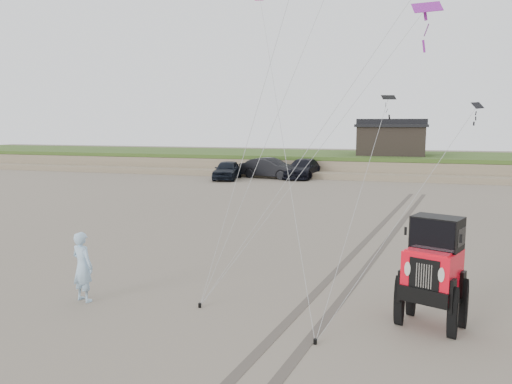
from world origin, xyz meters
TOP-DOWN VIEW (x-y plane):
  - ground at (0.00, 0.00)m, footprint 160.00×160.00m
  - dune_ridge at (0.00, 37.50)m, footprint 160.00×14.25m
  - cabin at (2.00, 37.00)m, footprint 6.40×5.40m
  - truck_a at (-11.01, 27.69)m, footprint 2.48×4.86m
  - truck_b at (-7.79, 29.62)m, footprint 5.51×3.13m
  - truck_c at (-5.10, 30.47)m, footprint 2.89×5.80m
  - jeep at (3.66, 0.16)m, footprint 4.31×6.05m
  - man at (-5.13, -0.59)m, footprint 0.79×0.63m
  - stake_main at (-1.97, -0.20)m, footprint 0.08×0.08m
  - stake_aux at (1.24, -1.51)m, footprint 0.08×0.08m
  - tire_tracks at (2.00, 8.00)m, footprint 5.22×29.74m

SIDE VIEW (x-z plane):
  - ground at x=0.00m, z-range 0.00..0.00m
  - tire_tracks at x=2.00m, z-range 0.00..0.01m
  - stake_main at x=-1.97m, z-range 0.00..0.12m
  - stake_aux at x=1.24m, z-range 0.00..0.12m
  - truck_a at x=-11.01m, z-range 0.00..1.58m
  - truck_c at x=-5.10m, z-range 0.00..1.62m
  - dune_ridge at x=0.00m, z-range -0.04..1.68m
  - truck_b at x=-7.79m, z-range 0.00..1.72m
  - man at x=-5.13m, z-range 0.00..1.88m
  - jeep at x=3.66m, z-range 0.00..2.07m
  - cabin at x=2.00m, z-range 1.56..4.91m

